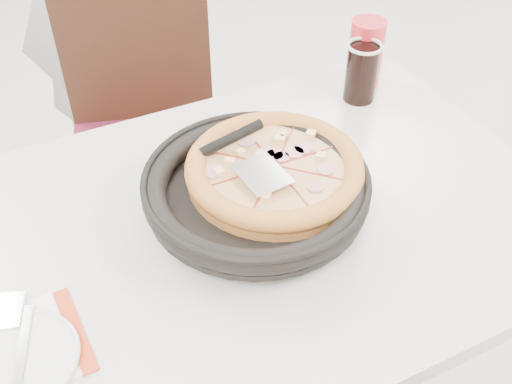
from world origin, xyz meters
name	(u,v)px	position (x,y,z in m)	size (l,w,h in m)	color
floor	(307,289)	(0.00, 0.00, 0.00)	(7.00, 7.00, 0.00)	#B4B4B0
main_table	(244,338)	(-0.37, -0.32, 0.38)	(1.20, 0.80, 0.75)	silver
chair_far	(146,152)	(-0.38, 0.31, 0.47)	(0.42, 0.42, 0.95)	black
trivet	(260,205)	(-0.33, -0.32, 0.77)	(0.12, 0.12, 0.04)	black
pizza_pan	(256,195)	(-0.34, -0.31, 0.79)	(0.40, 0.40, 0.01)	black
pizza	(275,174)	(-0.29, -0.29, 0.81)	(0.32, 0.32, 0.02)	#BD7733
pizza_server	(262,174)	(-0.33, -0.32, 0.84)	(0.08, 0.10, 0.00)	silver
napkin	(25,348)	(-0.78, -0.42, 0.75)	(0.17, 0.17, 0.00)	white
side_plate	(20,361)	(-0.79, -0.45, 0.76)	(0.17, 0.17, 0.01)	silver
fork	(23,345)	(-0.78, -0.43, 0.77)	(0.01, 0.15, 0.00)	silver
cola_glass	(361,74)	(0.05, -0.07, 0.81)	(0.07, 0.07, 0.13)	black
red_cup	(365,53)	(0.10, -0.02, 0.83)	(0.08, 0.08, 0.16)	red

